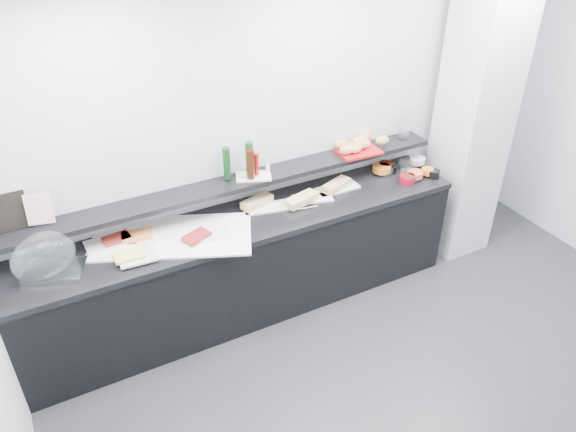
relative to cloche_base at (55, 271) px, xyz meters
name	(u,v)px	position (x,y,z in m)	size (l,w,h in m)	color
ground	(444,424)	(2.10, -1.69, -0.92)	(5.00, 5.00, 0.00)	#2D2D30
back_wall	(306,134)	(2.10, 0.31, 0.43)	(5.00, 0.02, 2.70)	silver
ceiling	(541,18)	(2.10, -1.69, 1.78)	(5.00, 5.00, 0.00)	white
column	(474,115)	(3.60, -0.04, 0.43)	(0.50, 0.50, 2.70)	silver
buffet_cabinet	(247,268)	(1.40, 0.01, -0.50)	(3.60, 0.60, 0.85)	black
counter_top	(245,222)	(1.40, 0.01, -0.05)	(3.62, 0.62, 0.05)	black
wall_shelf	(234,184)	(1.40, 0.19, 0.21)	(3.60, 0.25, 0.04)	black
cloche_base	(55,271)	(0.00, 0.00, 0.00)	(0.39, 0.26, 0.04)	#B6BABE
cloche_dome	(44,257)	(-0.05, 0.04, 0.11)	(0.43, 0.28, 0.34)	white
linen_runner	(172,236)	(0.83, 0.04, -0.01)	(1.16, 0.55, 0.01)	white
platter_meat_a	(105,243)	(0.37, 0.16, 0.00)	(0.28, 0.19, 0.01)	white
food_meat_a	(116,238)	(0.45, 0.15, 0.02)	(0.19, 0.12, 0.02)	maroon
platter_salmon	(156,233)	(0.73, 0.11, 0.00)	(0.33, 0.22, 0.01)	white
food_salmon	(137,235)	(0.59, 0.12, 0.02)	(0.22, 0.14, 0.02)	orange
platter_cheese	(138,257)	(0.53, -0.12, 0.00)	(0.26, 0.17, 0.01)	silver
food_cheese	(130,255)	(0.49, -0.09, 0.02)	(0.21, 0.13, 0.02)	#E3E358
platter_meat_b	(212,233)	(1.09, -0.08, 0.00)	(0.27, 0.18, 0.01)	white
food_meat_b	(196,236)	(0.97, -0.09, 0.02)	(0.20, 0.12, 0.02)	maroon
sandwich_plate_left	(266,208)	(1.61, 0.08, -0.01)	(0.35, 0.15, 0.01)	white
sandwich_food_left	(257,202)	(1.56, 0.14, 0.02)	(0.27, 0.10, 0.06)	tan
tongs_left	(259,211)	(1.53, 0.04, 0.00)	(0.01, 0.01, 0.16)	#B8BBBF
sandwich_plate_mid	(313,198)	(2.01, 0.03, -0.01)	(0.33, 0.14, 0.01)	white
sandwich_food_mid	(301,200)	(1.89, 0.00, 0.02)	(0.29, 0.11, 0.06)	#E3B577
tongs_mid	(308,208)	(1.90, -0.09, 0.00)	(0.01, 0.01, 0.16)	#ADB0B4
sandwich_plate_right	(337,188)	(2.28, 0.08, -0.01)	(0.38, 0.16, 0.01)	silver
sandwich_food_right	(336,185)	(2.27, 0.07, 0.02)	(0.27, 0.10, 0.06)	#DEAB74
tongs_right	(342,188)	(2.31, 0.05, 0.00)	(0.01, 0.01, 0.16)	silver
bowl_glass_fruit	(385,170)	(2.80, 0.12, 0.02)	(0.15, 0.15, 0.07)	white
fill_glass_fruit	(382,169)	(2.77, 0.13, 0.03)	(0.16, 0.16, 0.05)	orange
bowl_black_jam	(389,168)	(2.85, 0.13, 0.02)	(0.14, 0.14, 0.07)	black
fill_black_jam	(386,165)	(2.84, 0.16, 0.03)	(0.13, 0.13, 0.05)	#5A130C
bowl_glass_cream	(408,166)	(3.03, 0.09, 0.02)	(0.17, 0.17, 0.07)	silver
fill_glass_cream	(417,160)	(3.15, 0.11, 0.03)	(0.14, 0.14, 0.05)	white
bowl_red_jam	(407,179)	(2.86, -0.11, 0.02)	(0.13, 0.13, 0.07)	maroon
fill_red_jam	(408,178)	(2.87, -0.12, 0.03)	(0.12, 0.12, 0.05)	#54180C
bowl_glass_salmon	(410,175)	(2.93, -0.07, 0.02)	(0.17, 0.17, 0.07)	white
fill_glass_salmon	(415,174)	(2.97, -0.09, 0.03)	(0.14, 0.14, 0.05)	#EC5A39
bowl_black_fruit	(434,174)	(3.13, -0.14, 0.02)	(0.10, 0.10, 0.07)	black
fill_black_fruit	(428,171)	(3.10, -0.09, 0.03)	(0.10, 0.10, 0.05)	orange
framed_print	(9,212)	(-0.17, 0.28, 0.36)	(0.24, 0.02, 0.26)	black
print_art	(39,209)	(0.01, 0.23, 0.36)	(0.17, 0.00, 0.22)	beige
condiment_tray	(254,176)	(1.56, 0.18, 0.24)	(0.27, 0.17, 0.01)	white
bottle_green_a	(227,163)	(1.37, 0.23, 0.37)	(0.06, 0.06, 0.26)	#0E3614
bottle_brown	(250,164)	(1.53, 0.15, 0.36)	(0.06, 0.06, 0.24)	black
bottle_green_b	(249,159)	(1.54, 0.20, 0.38)	(0.06, 0.06, 0.28)	#103E19
bottle_hot	(256,164)	(1.59, 0.19, 0.33)	(0.05, 0.05, 0.18)	#9E0E0B
shaker_salt	(268,167)	(1.70, 0.20, 0.28)	(0.03, 0.03, 0.07)	white
shaker_pepper	(268,168)	(1.69, 0.19, 0.28)	(0.03, 0.03, 0.07)	white
bread_tray	(358,151)	(2.53, 0.16, 0.24)	(0.36, 0.25, 0.02)	#AE1215
bread_roll_nw	(341,144)	(2.41, 0.25, 0.29)	(0.13, 0.08, 0.08)	tan
bread_roll_n	(360,141)	(2.59, 0.23, 0.29)	(0.14, 0.09, 0.08)	#D8AF52
bread_roll_ne	(365,136)	(2.68, 0.29, 0.29)	(0.13, 0.08, 0.08)	#C87F4C
bread_roll_sw	(346,150)	(2.39, 0.14, 0.29)	(0.12, 0.08, 0.08)	tan
bread_roll_s	(356,148)	(2.49, 0.13, 0.29)	(0.13, 0.08, 0.08)	tan
bread_roll_se	(382,140)	(2.77, 0.16, 0.29)	(0.12, 0.08, 0.08)	tan
bread_roll_midw	(350,148)	(2.44, 0.16, 0.29)	(0.15, 0.10, 0.08)	#AB6B41
bread_roll_mide	(364,144)	(2.59, 0.17, 0.29)	(0.13, 0.08, 0.08)	#C57B4B
carafe	(405,123)	(3.03, 0.19, 0.38)	(0.10, 0.10, 0.30)	silver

